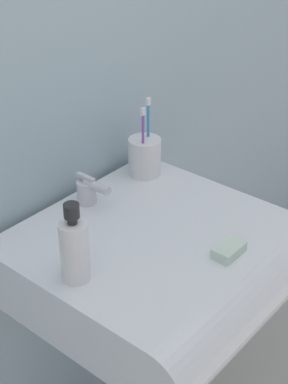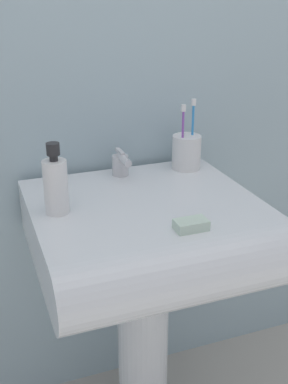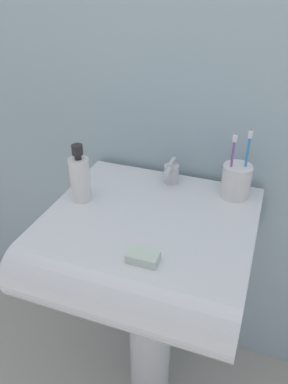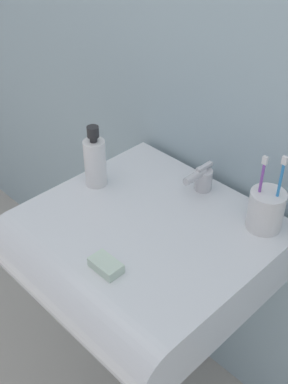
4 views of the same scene
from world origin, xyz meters
name	(u,v)px [view 3 (image 3 of 4)]	position (x,y,z in m)	size (l,w,h in m)	color
ground_plane	(150,380)	(0.00, 0.00, 0.00)	(6.00, 6.00, 0.00)	#ADA89E
wall_back	(186,53)	(0.00, 0.30, 1.20)	(5.00, 0.05, 2.40)	#9EB7C1
sink_pedestal	(150,325)	(0.00, 0.00, 0.33)	(0.15, 0.15, 0.66)	white
sink_basin	(145,247)	(0.00, -0.06, 0.73)	(0.59, 0.58, 0.15)	white
faucet	(170,173)	(0.00, 0.19, 0.85)	(0.05, 0.10, 0.08)	silver
toothbrush_cup	(236,181)	(0.21, 0.18, 0.87)	(0.09, 0.09, 0.21)	white
soap_bottle	(80,178)	(-0.23, 0.00, 0.89)	(0.06, 0.06, 0.18)	white
bar_soap	(143,257)	(0.05, -0.20, 0.82)	(0.08, 0.05, 0.02)	silver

